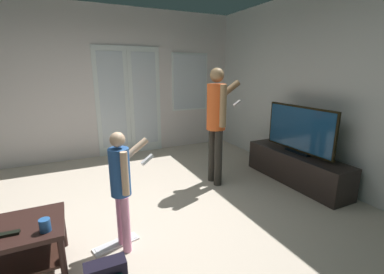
{
  "coord_description": "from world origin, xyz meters",
  "views": [
    {
      "loc": [
        -0.45,
        -2.52,
        1.66
      ],
      "look_at": [
        0.75,
        -0.02,
        0.95
      ],
      "focal_mm": 24.68,
      "sensor_mm": 36.0,
      "label": 1
    }
  ],
  "objects": [
    {
      "name": "person_adult",
      "position": [
        1.47,
        0.67,
        1.01
      ],
      "size": [
        0.68,
        0.45,
        1.68
      ],
      "color": "#2B2823",
      "rests_on": "ground_plane"
    },
    {
      "name": "tv_remote_black",
      "position": [
        -0.95,
        -0.35,
        0.46
      ],
      "size": [
        0.17,
        0.06,
        0.02
      ],
      "primitive_type": "cube",
      "rotation": [
        0.0,
        0.0,
        -0.06
      ],
      "color": "black",
      "rests_on": "coffee_table"
    },
    {
      "name": "cup_by_laptop",
      "position": [
        -0.69,
        -0.41,
        0.5
      ],
      "size": [
        0.08,
        0.08,
        0.1
      ],
      "primitive_type": "cylinder",
      "color": "#245395",
      "rests_on": "coffee_table"
    },
    {
      "name": "person_child",
      "position": [
        -0.07,
        -0.27,
        0.69
      ],
      "size": [
        0.46,
        0.36,
        1.14
      ],
      "color": "pink",
      "rests_on": "ground_plane"
    },
    {
      "name": "loose_keyboard",
      "position": [
        -0.15,
        -0.19,
        0.01
      ],
      "size": [
        0.46,
        0.23,
        0.02
      ],
      "color": "white",
      "rests_on": "ground_plane"
    },
    {
      "name": "ground_plane",
      "position": [
        0.0,
        0.0,
        -0.01
      ],
      "size": [
        5.88,
        5.54,
        0.02
      ],
      "primitive_type": "cube",
      "color": "beige"
    },
    {
      "name": "wall_right_plain",
      "position": [
        2.91,
        0.0,
        1.39
      ],
      "size": [
        0.06,
        5.54,
        2.78
      ],
      "color": "silver",
      "rests_on": "ground_plane"
    },
    {
      "name": "tv_stand",
      "position": [
        2.57,
        0.16,
        0.23
      ],
      "size": [
        0.44,
        1.66,
        0.46
      ],
      "color": "black",
      "rests_on": "ground_plane"
    },
    {
      "name": "wall_back_with_doors",
      "position": [
        0.1,
        2.74,
        1.37
      ],
      "size": [
        5.88,
        0.09,
        2.81
      ],
      "color": "silver",
      "rests_on": "ground_plane"
    },
    {
      "name": "flat_screen_tv",
      "position": [
        2.56,
        0.16,
        0.81
      ],
      "size": [
        0.08,
        1.19,
        0.7
      ],
      "color": "black",
      "rests_on": "tv_stand"
    }
  ]
}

